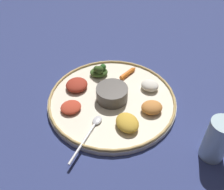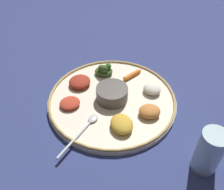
{
  "view_description": "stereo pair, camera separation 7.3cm",
  "coord_description": "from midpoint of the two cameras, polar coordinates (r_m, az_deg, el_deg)",
  "views": [
    {
      "loc": [
        0.5,
        0.19,
        0.53
      ],
      "look_at": [
        0.0,
        0.0,
        0.03
      ],
      "focal_mm": 39.73,
      "sensor_mm": 36.0,
      "label": 1
    },
    {
      "loc": [
        0.47,
        0.26,
        0.53
      ],
      "look_at": [
        0.0,
        0.0,
        0.03
      ],
      "focal_mm": 39.73,
      "sensor_mm": 36.0,
      "label": 2
    }
  ],
  "objects": [
    {
      "name": "mound_berbere_red",
      "position": [
        0.72,
        -12.35,
        -2.89
      ],
      "size": [
        0.08,
        0.08,
        0.02
      ],
      "primitive_type": "ellipsoid",
      "rotation": [
        0.0,
        0.0,
        2.5
      ],
      "color": "#B73D28",
      "rests_on": "platter"
    },
    {
      "name": "carrot_near_spoon",
      "position": [
        0.82,
        1.23,
        5.02
      ],
      "size": [
        0.08,
        0.04,
        0.01
      ],
      "color": "orange",
      "rests_on": "platter"
    },
    {
      "name": "platter_rim",
      "position": [
        0.74,
        -2.83,
        -0.81
      ],
      "size": [
        0.38,
        0.38,
        0.01
      ],
      "primitive_type": "torus",
      "color": "tan",
      "rests_on": "platter"
    },
    {
      "name": "mound_beet",
      "position": [
        0.78,
        -10.78,
        2.2
      ],
      "size": [
        0.07,
        0.07,
        0.02
      ],
      "primitive_type": "ellipsoid",
      "rotation": [
        0.0,
        0.0,
        3.07
      ],
      "color": "maroon",
      "rests_on": "platter"
    },
    {
      "name": "mound_rice_white",
      "position": [
        0.77,
        6.03,
        2.07
      ],
      "size": [
        0.05,
        0.05,
        0.03
      ],
      "primitive_type": "ellipsoid",
      "rotation": [
        0.0,
        0.0,
        1.56
      ],
      "color": "silver",
      "rests_on": "platter"
    },
    {
      "name": "platter",
      "position": [
        0.75,
        -2.8,
        -1.38
      ],
      "size": [
        0.38,
        0.38,
        0.01
      ],
      "primitive_type": "cylinder",
      "color": "beige",
      "rests_on": "ground_plane"
    },
    {
      "name": "drinking_glass",
      "position": [
        0.63,
        19.77,
        -10.33
      ],
      "size": [
        0.06,
        0.06,
        0.12
      ],
      "color": "silver",
      "rests_on": "ground_plane"
    },
    {
      "name": "center_bowl",
      "position": [
        0.73,
        -2.88,
        0.29
      ],
      "size": [
        0.09,
        0.09,
        0.04
      ],
      "color": "#4C4742",
      "rests_on": "platter"
    },
    {
      "name": "mound_lentil_yellow",
      "position": [
        0.66,
        0.35,
        -6.54
      ],
      "size": [
        0.09,
        0.09,
        0.03
      ],
      "primitive_type": "ellipsoid",
      "rotation": [
        0.0,
        0.0,
        3.97
      ],
      "color": "gold",
      "rests_on": "platter"
    },
    {
      "name": "greens_pile",
      "position": [
        0.82,
        -5.56,
        5.4
      ],
      "size": [
        0.07,
        0.07,
        0.04
      ],
      "color": "#385623",
      "rests_on": "platter"
    },
    {
      "name": "mound_squash",
      "position": [
        0.7,
        6.21,
        -3.0
      ],
      "size": [
        0.08,
        0.08,
        0.03
      ],
      "primitive_type": "ellipsoid",
      "rotation": [
        0.0,
        0.0,
        5.31
      ],
      "color": "#C67A38",
      "rests_on": "platter"
    },
    {
      "name": "ground_plane",
      "position": [
        0.75,
        -2.78,
        -1.78
      ],
      "size": [
        2.4,
        2.4,
        0.0
      ],
      "primitive_type": "plane",
      "color": "navy"
    },
    {
      "name": "spoon",
      "position": [
        0.66,
        -8.14,
        -8.29
      ],
      "size": [
        0.17,
        0.03,
        0.01
      ],
      "color": "silver",
      "rests_on": "platter"
    }
  ]
}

